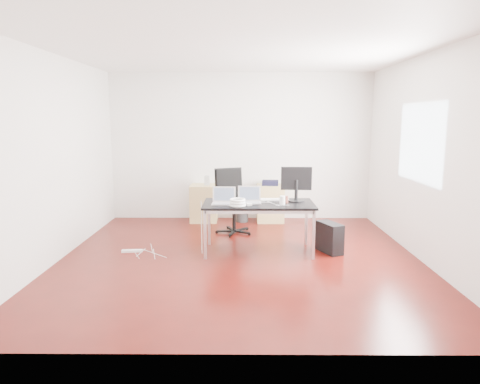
{
  "coord_description": "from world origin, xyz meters",
  "views": [
    {
      "loc": [
        0.05,
        -5.77,
        1.92
      ],
      "look_at": [
        0.0,
        0.55,
        0.85
      ],
      "focal_mm": 32.0,
      "sensor_mm": 36.0,
      "label": 1
    }
  ],
  "objects_px": {
    "desk": "(259,207)",
    "office_chair": "(232,198)",
    "pc_tower": "(330,238)",
    "filing_cabinet_left": "(204,203)",
    "filing_cabinet_right": "(270,203)"
  },
  "relations": [
    {
      "from": "desk",
      "to": "filing_cabinet_right",
      "type": "distance_m",
      "value": 1.97
    },
    {
      "from": "desk",
      "to": "office_chair",
      "type": "xyz_separation_m",
      "value": [
        -0.41,
        1.11,
        -0.07
      ]
    },
    {
      "from": "filing_cabinet_left",
      "to": "desk",
      "type": "bearing_deg",
      "value": -63.15
    },
    {
      "from": "office_chair",
      "to": "pc_tower",
      "type": "relative_size",
      "value": 2.4
    },
    {
      "from": "desk",
      "to": "filing_cabinet_right",
      "type": "bearing_deg",
      "value": 81.28
    },
    {
      "from": "filing_cabinet_left",
      "to": "filing_cabinet_right",
      "type": "bearing_deg",
      "value": 0.0
    },
    {
      "from": "filing_cabinet_left",
      "to": "filing_cabinet_right",
      "type": "relative_size",
      "value": 1.0
    },
    {
      "from": "pc_tower",
      "to": "office_chair",
      "type": "bearing_deg",
      "value": 118.58
    },
    {
      "from": "filing_cabinet_left",
      "to": "filing_cabinet_right",
      "type": "xyz_separation_m",
      "value": [
        1.27,
        0.0,
        0.0
      ]
    },
    {
      "from": "filing_cabinet_left",
      "to": "pc_tower",
      "type": "bearing_deg",
      "value": -43.97
    },
    {
      "from": "filing_cabinet_right",
      "to": "pc_tower",
      "type": "bearing_deg",
      "value": -68.96
    },
    {
      "from": "desk",
      "to": "filing_cabinet_left",
      "type": "height_order",
      "value": "desk"
    },
    {
      "from": "office_chair",
      "to": "filing_cabinet_left",
      "type": "xyz_separation_m",
      "value": [
        -0.56,
        0.81,
        -0.26
      ]
    },
    {
      "from": "filing_cabinet_left",
      "to": "office_chair",
      "type": "bearing_deg",
      "value": -55.4
    },
    {
      "from": "desk",
      "to": "office_chair",
      "type": "bearing_deg",
      "value": 110.41
    }
  ]
}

